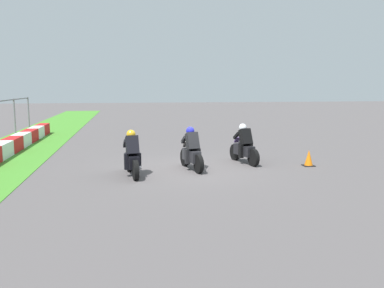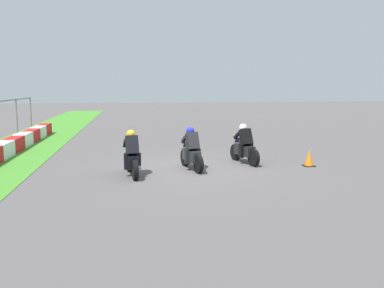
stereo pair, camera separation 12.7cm
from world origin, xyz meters
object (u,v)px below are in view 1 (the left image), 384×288
Objects in this scene: rider_lane_a at (244,147)px; rider_lane_c at (132,157)px; traffic_cone at (309,158)px; rider_lane_b at (192,152)px.

rider_lane_c is (-1.59, 4.26, 0.00)m from rider_lane_a.
rider_lane_a reaches higher than traffic_cone.
rider_lane_a is 4.54m from rider_lane_c.
rider_lane_a and rider_lane_b have the same top height.
rider_lane_a is 2.41m from traffic_cone.
traffic_cone is (0.65, -6.46, -0.34)m from rider_lane_c.
traffic_cone is at bearing -92.00° from rider_lane_c.
rider_lane_b is 3.38× the size of traffic_cone.
rider_lane_b is (-0.89, 2.17, 0.00)m from rider_lane_a.
rider_lane_a is at bearing 66.98° from traffic_cone.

